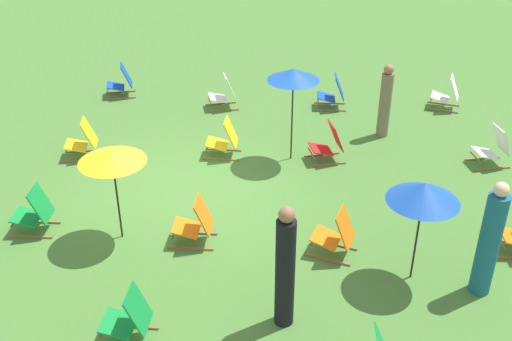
{
  "coord_description": "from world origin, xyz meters",
  "views": [
    {
      "loc": [
        9.8,
        2.22,
        6.12
      ],
      "look_at": [
        0.0,
        1.2,
        0.5
      ],
      "focal_mm": 43.01,
      "sensor_mm": 36.0,
      "label": 1
    }
  ],
  "objects_px": {
    "deckchair_3": "(336,235)",
    "deckchair_6": "(83,141)",
    "deckchair_4": "(195,223)",
    "person_2": "(385,102)",
    "deckchair_12": "(34,212)",
    "deckchair_14": "(493,148)",
    "umbrella_1": "(424,192)",
    "umbrella_0": "(112,156)",
    "deckchair_0": "(121,82)",
    "deckchair_5": "(224,140)",
    "person_1": "(285,269)",
    "umbrella_2": "(293,75)",
    "deckchair_11": "(333,93)",
    "deckchair_2": "(129,319)",
    "person_0": "(489,242)",
    "deckchair_13": "(328,144)",
    "deckchair_7": "(224,94)",
    "deckchair_8": "(447,94)"
  },
  "relations": [
    {
      "from": "person_1",
      "to": "person_2",
      "type": "bearing_deg",
      "value": -28.47
    },
    {
      "from": "deckchair_7",
      "to": "deckchair_11",
      "type": "xyz_separation_m",
      "value": [
        -0.28,
        2.64,
        0.0
      ]
    },
    {
      "from": "deckchair_0",
      "to": "umbrella_1",
      "type": "bearing_deg",
      "value": 28.83
    },
    {
      "from": "deckchair_0",
      "to": "deckchair_5",
      "type": "relative_size",
      "value": 1.03
    },
    {
      "from": "deckchair_2",
      "to": "person_0",
      "type": "xyz_separation_m",
      "value": [
        -1.52,
        4.9,
        0.52
      ]
    },
    {
      "from": "deckchair_3",
      "to": "deckchair_6",
      "type": "height_order",
      "value": "same"
    },
    {
      "from": "deckchair_7",
      "to": "deckchair_2",
      "type": "bearing_deg",
      "value": -17.32
    },
    {
      "from": "deckchair_6",
      "to": "deckchair_3",
      "type": "bearing_deg",
      "value": 49.64
    },
    {
      "from": "umbrella_1",
      "to": "person_0",
      "type": "bearing_deg",
      "value": 77.99
    },
    {
      "from": "umbrella_2",
      "to": "person_0",
      "type": "xyz_separation_m",
      "value": [
        3.85,
        3.03,
        -0.95
      ]
    },
    {
      "from": "deckchair_11",
      "to": "umbrella_0",
      "type": "height_order",
      "value": "umbrella_0"
    },
    {
      "from": "deckchair_5",
      "to": "deckchair_6",
      "type": "relative_size",
      "value": 0.99
    },
    {
      "from": "deckchair_14",
      "to": "person_0",
      "type": "relative_size",
      "value": 0.46
    },
    {
      "from": "deckchair_2",
      "to": "person_0",
      "type": "distance_m",
      "value": 5.16
    },
    {
      "from": "deckchair_13",
      "to": "umbrella_0",
      "type": "bearing_deg",
      "value": -65.14
    },
    {
      "from": "deckchair_4",
      "to": "deckchair_7",
      "type": "height_order",
      "value": "same"
    },
    {
      "from": "deckchair_12",
      "to": "person_2",
      "type": "bearing_deg",
      "value": 122.09
    },
    {
      "from": "deckchair_12",
      "to": "umbrella_2",
      "type": "relative_size",
      "value": 0.42
    },
    {
      "from": "deckchair_4",
      "to": "deckchair_2",
      "type": "bearing_deg",
      "value": -12.14
    },
    {
      "from": "deckchair_3",
      "to": "deckchair_4",
      "type": "relative_size",
      "value": 1.04
    },
    {
      "from": "person_0",
      "to": "person_2",
      "type": "relative_size",
      "value": 1.13
    },
    {
      "from": "deckchair_0",
      "to": "deckchair_13",
      "type": "distance_m",
      "value": 6.0
    },
    {
      "from": "person_1",
      "to": "deckchair_2",
      "type": "bearing_deg",
      "value": 93.54
    },
    {
      "from": "deckchair_6",
      "to": "deckchair_11",
      "type": "xyz_separation_m",
      "value": [
        -3.09,
        5.16,
        0.0
      ]
    },
    {
      "from": "deckchair_2",
      "to": "deckchair_8",
      "type": "relative_size",
      "value": 0.98
    },
    {
      "from": "deckchair_13",
      "to": "deckchair_4",
      "type": "bearing_deg",
      "value": -51.96
    },
    {
      "from": "umbrella_0",
      "to": "deckchair_4",
      "type": "bearing_deg",
      "value": 89.19
    },
    {
      "from": "deckchair_4",
      "to": "umbrella_1",
      "type": "bearing_deg",
      "value": 80.01
    },
    {
      "from": "deckchair_12",
      "to": "umbrella_1",
      "type": "distance_m",
      "value": 6.38
    },
    {
      "from": "deckchair_4",
      "to": "person_2",
      "type": "xyz_separation_m",
      "value": [
        -4.38,
        3.39,
        0.44
      ]
    },
    {
      "from": "umbrella_1",
      "to": "person_2",
      "type": "relative_size",
      "value": 1.01
    },
    {
      "from": "deckchair_6",
      "to": "umbrella_1",
      "type": "distance_m",
      "value": 7.24
    },
    {
      "from": "deckchair_0",
      "to": "deckchair_2",
      "type": "distance_m",
      "value": 8.7
    },
    {
      "from": "deckchair_0",
      "to": "person_1",
      "type": "xyz_separation_m",
      "value": [
        7.74,
        4.64,
        0.55
      ]
    },
    {
      "from": "deckchair_4",
      "to": "deckchair_13",
      "type": "height_order",
      "value": "same"
    },
    {
      "from": "deckchair_6",
      "to": "deckchair_7",
      "type": "bearing_deg",
      "value": 126.17
    },
    {
      "from": "deckchair_5",
      "to": "deckchair_12",
      "type": "distance_m",
      "value": 4.12
    },
    {
      "from": "deckchair_6",
      "to": "deckchair_11",
      "type": "relative_size",
      "value": 1.01
    },
    {
      "from": "deckchair_12",
      "to": "person_2",
      "type": "xyz_separation_m",
      "value": [
        -4.34,
        6.16,
        0.44
      ]
    },
    {
      "from": "umbrella_2",
      "to": "person_1",
      "type": "xyz_separation_m",
      "value": [
        4.81,
        0.16,
        -0.92
      ]
    },
    {
      "from": "person_2",
      "to": "deckchair_14",
      "type": "bearing_deg",
      "value": 137.65
    },
    {
      "from": "deckchair_11",
      "to": "umbrella_0",
      "type": "bearing_deg",
      "value": -33.46
    },
    {
      "from": "deckchair_0",
      "to": "deckchair_6",
      "type": "height_order",
      "value": "same"
    },
    {
      "from": "deckchair_0",
      "to": "person_2",
      "type": "bearing_deg",
      "value": 59.8
    },
    {
      "from": "deckchair_12",
      "to": "deckchair_14",
      "type": "distance_m",
      "value": 8.88
    },
    {
      "from": "deckchair_14",
      "to": "person_2",
      "type": "distance_m",
      "value": 2.43
    },
    {
      "from": "deckchair_3",
      "to": "umbrella_1",
      "type": "distance_m",
      "value": 1.72
    },
    {
      "from": "deckchair_2",
      "to": "person_2",
      "type": "distance_m",
      "value": 7.71
    },
    {
      "from": "deckchair_2",
      "to": "deckchair_13",
      "type": "relative_size",
      "value": 0.96
    },
    {
      "from": "deckchair_7",
      "to": "deckchair_8",
      "type": "distance_m",
      "value": 5.43
    }
  ]
}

